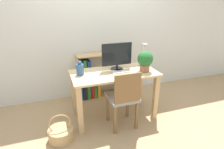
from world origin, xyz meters
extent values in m
plane|color=tan|center=(0.00, 0.00, 0.00)|extent=(10.00, 10.00, 0.00)
cube|color=silver|center=(0.00, 0.89, 1.30)|extent=(8.00, 0.05, 2.60)
cube|color=#D8BC8C|center=(0.00, 0.00, 0.73)|extent=(1.26, 0.63, 0.03)
cube|color=tan|center=(-0.57, -0.26, 0.36)|extent=(0.07, 0.07, 0.71)
cube|color=tan|center=(0.57, -0.26, 0.36)|extent=(0.07, 0.07, 0.71)
cube|color=tan|center=(-0.57, 0.26, 0.36)|extent=(0.07, 0.07, 0.71)
cube|color=tan|center=(0.57, 0.26, 0.36)|extent=(0.07, 0.07, 0.71)
cylinder|color=#232326|center=(0.08, 0.10, 0.75)|extent=(0.19, 0.19, 0.02)
cylinder|color=#232326|center=(0.08, 0.10, 0.79)|extent=(0.04, 0.04, 0.07)
cube|color=#232326|center=(0.08, 0.11, 0.98)|extent=(0.47, 0.02, 0.34)
cube|color=black|center=(0.08, 0.10, 0.98)|extent=(0.44, 0.03, 0.31)
cube|color=silver|center=(0.11, -0.02, 0.75)|extent=(0.30, 0.14, 0.02)
cylinder|color=#33598C|center=(-0.49, 0.06, 0.82)|extent=(0.11, 0.11, 0.16)
sphere|color=#33598C|center=(-0.49, 0.06, 0.92)|extent=(0.06, 0.06, 0.06)
cylinder|color=#B7B7BC|center=(0.51, 0.15, 0.75)|extent=(0.10, 0.10, 0.02)
cylinder|color=#B7B7BC|center=(0.51, 0.15, 0.94)|extent=(0.02, 0.02, 0.35)
cylinder|color=#B7B7BC|center=(0.51, 0.10, 1.11)|extent=(0.01, 0.10, 0.01)
cone|color=#B7B7BC|center=(0.51, 0.05, 1.09)|extent=(0.08, 0.08, 0.06)
cylinder|color=#9E6647|center=(0.44, -0.11, 0.79)|extent=(0.15, 0.15, 0.10)
sphere|color=#23662D|center=(0.44, -0.11, 0.94)|extent=(0.23, 0.23, 0.23)
cube|color=gray|center=(0.03, -0.25, 0.46)|extent=(0.40, 0.40, 0.04)
cube|color=brown|center=(0.03, -0.44, 0.68)|extent=(0.36, 0.03, 0.40)
cube|color=brown|center=(-0.13, -0.42, 0.22)|extent=(0.04, 0.04, 0.44)
cube|color=brown|center=(0.19, -0.42, 0.22)|extent=(0.04, 0.04, 0.44)
cube|color=brown|center=(-0.13, -0.09, 0.22)|extent=(0.04, 0.04, 0.44)
cube|color=brown|center=(0.19, -0.09, 0.22)|extent=(0.04, 0.04, 0.44)
cube|color=tan|center=(-0.44, 0.71, 0.42)|extent=(0.02, 0.28, 0.84)
cube|color=tan|center=(0.36, 0.71, 0.42)|extent=(0.02, 0.28, 0.84)
cube|color=tan|center=(-0.04, 0.71, 0.01)|extent=(0.81, 0.28, 0.02)
cube|color=tan|center=(-0.04, 0.71, 0.83)|extent=(0.81, 0.28, 0.02)
cube|color=tan|center=(-0.04, 0.71, 0.42)|extent=(0.78, 0.28, 0.02)
cube|color=navy|center=(-0.40, 0.71, 0.17)|extent=(0.04, 0.24, 0.30)
cube|color=black|center=(-0.33, 0.71, 0.17)|extent=(0.07, 0.24, 0.29)
cube|color=#2D7F38|center=(-0.27, 0.71, 0.19)|extent=(0.06, 0.24, 0.34)
cube|color=red|center=(-0.20, 0.71, 0.19)|extent=(0.05, 0.24, 0.34)
cube|color=#2D7F38|center=(-0.14, 0.71, 0.13)|extent=(0.05, 0.24, 0.23)
cube|color=orange|center=(-0.08, 0.71, 0.15)|extent=(0.05, 0.24, 0.25)
cube|color=orange|center=(-0.38, 0.71, 0.56)|extent=(0.07, 0.24, 0.27)
cube|color=#2D7F38|center=(-0.31, 0.71, 0.60)|extent=(0.05, 0.24, 0.34)
cube|color=navy|center=(-0.24, 0.71, 0.59)|extent=(0.06, 0.24, 0.31)
cylinder|color=tan|center=(-0.85, -0.30, 0.08)|extent=(0.33, 0.33, 0.16)
torus|color=tan|center=(-0.85, -0.30, 0.24)|extent=(0.28, 0.02, 0.28)
camera|label=1|loc=(-0.86, -2.42, 1.73)|focal=30.00mm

